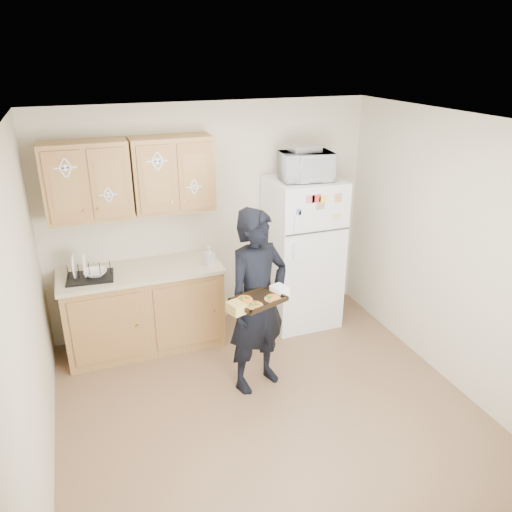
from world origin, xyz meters
The scene contains 22 objects.
floor centered at (0.00, 0.00, 0.00)m, with size 3.60×3.60×0.00m, color brown.
ceiling centered at (0.00, 0.00, 2.50)m, with size 3.60×3.60×0.00m, color silver.
wall_back centered at (0.00, 1.80, 1.25)m, with size 3.60×0.04×2.50m, color beige.
wall_front centered at (0.00, -1.80, 1.25)m, with size 3.60×0.04×2.50m, color beige.
wall_left centered at (-1.80, 0.00, 1.25)m, with size 0.04×3.60×2.50m, color beige.
wall_right centered at (1.80, 0.00, 1.25)m, with size 0.04×3.60×2.50m, color beige.
refrigerator centered at (0.95, 1.43, 0.85)m, with size 0.75×0.70×1.70m, color white.
base_cabinet centered at (-0.85, 1.48, 0.43)m, with size 1.60×0.60×0.86m, color brown.
countertop centered at (-0.85, 1.48, 0.88)m, with size 1.64×0.64×0.04m, color beige.
upper_cab_left centered at (-1.25, 1.61, 1.83)m, with size 0.80×0.33×0.75m, color brown.
upper_cab_right centered at (-0.43, 1.61, 1.83)m, with size 0.80×0.33×0.75m, color brown.
cereal_box centered at (1.47, 1.67, 0.16)m, with size 0.20×0.07×0.32m, color gold.
person centered at (0.05, 0.45, 0.88)m, with size 0.64×0.42×1.75m, color black.
baking_tray centered at (-0.05, 0.17, 1.05)m, with size 0.41×0.30×0.04m, color black.
pizza_front_left centered at (-0.12, 0.07, 1.07)m, with size 0.14×0.14×0.02m, color orange.
pizza_front_right centered at (0.06, 0.13, 1.07)m, with size 0.14×0.14×0.02m, color orange.
pizza_back_left centered at (-0.17, 0.20, 1.07)m, with size 0.14×0.14×0.02m, color orange.
microwave centered at (0.93, 1.38, 1.85)m, with size 0.54×0.36×0.30m, color white.
foil_pan centered at (0.92, 1.41, 2.03)m, with size 0.30×0.21×0.06m, color #BBBCC2.
dish_rack centered at (-1.34, 1.44, 0.99)m, with size 0.44×0.33×0.18m, color black.
bowl centered at (-1.29, 1.44, 0.95)m, with size 0.22×0.22×0.05m, color white.
soap_bottle centered at (-0.15, 1.37, 1.00)m, with size 0.09×0.09×0.20m, color white.
Camera 1 is at (-1.35, -3.28, 2.99)m, focal length 35.00 mm.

